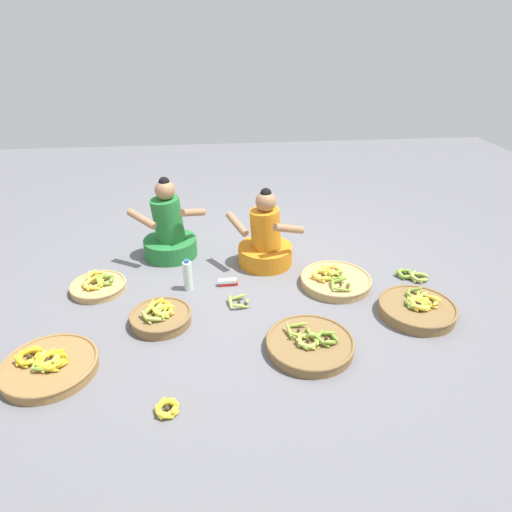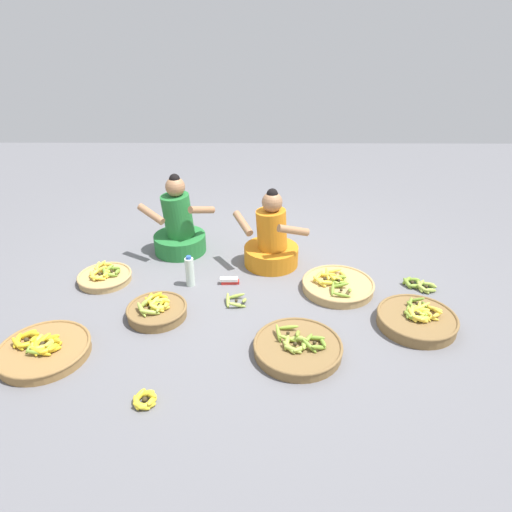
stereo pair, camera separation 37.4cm
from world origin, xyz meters
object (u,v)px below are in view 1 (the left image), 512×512
at_px(vendor_woman_behind, 169,232).
at_px(loose_bananas_front_left, 167,409).
at_px(vendor_woman_front, 265,241).
at_px(loose_bananas_back_right, 412,275).
at_px(loose_bananas_front_center, 239,302).
at_px(banana_basket_back_center, 417,308).
at_px(banana_basket_near_bicycle, 310,344).
at_px(banana_basket_near_vendor, 335,280).
at_px(banana_basket_mid_left, 161,317).
at_px(water_bottle, 188,275).
at_px(banana_basket_mid_right, 98,286).
at_px(packet_carton_stack, 228,282).
at_px(banana_basket_back_left, 49,366).

height_order(vendor_woman_behind, loose_bananas_front_left, vendor_woman_behind).
distance_m(vendor_woman_front, loose_bananas_back_right, 1.39).
bearing_deg(loose_bananas_front_center, banana_basket_back_center, -11.59).
xyz_separation_m(vendor_woman_front, loose_bananas_front_center, (-0.30, -0.69, -0.21)).
relative_size(banana_basket_near_bicycle, loose_bananas_front_left, 3.51).
xyz_separation_m(banana_basket_near_vendor, loose_bananas_back_right, (0.73, 0.04, -0.02)).
bearing_deg(banana_basket_mid_left, loose_bananas_front_center, 16.36).
height_order(vendor_woman_front, loose_bananas_front_left, vendor_woman_front).
bearing_deg(banana_basket_near_bicycle, water_bottle, 134.31).
relative_size(vendor_woman_front, banana_basket_mid_right, 1.59).
relative_size(banana_basket_mid_left, banana_basket_back_center, 0.79).
xyz_separation_m(vendor_woman_behind, packet_carton_stack, (0.54, -0.63, -0.23)).
distance_m(vendor_woman_front, banana_basket_back_center, 1.49).
bearing_deg(banana_basket_near_vendor, banana_basket_mid_left, -164.99).
distance_m(banana_basket_back_left, water_bottle, 1.32).
xyz_separation_m(banana_basket_back_center, packet_carton_stack, (-1.49, 0.61, -0.03)).
relative_size(vendor_woman_front, banana_basket_back_center, 1.25).
relative_size(banana_basket_mid_left, banana_basket_mid_right, 1.00).
height_order(banana_basket_near_vendor, loose_bananas_front_left, banana_basket_near_vendor).
bearing_deg(banana_basket_near_bicycle, vendor_woman_front, 97.10).
xyz_separation_m(banana_basket_back_left, water_bottle, (0.90, 0.95, 0.09)).
bearing_deg(banana_basket_mid_right, water_bottle, -4.72).
bearing_deg(vendor_woman_front, vendor_woman_behind, 164.09).
bearing_deg(packet_carton_stack, vendor_woman_behind, 130.47).
xyz_separation_m(banana_basket_near_vendor, packet_carton_stack, (-0.95, 0.10, -0.02)).
distance_m(banana_basket_near_vendor, packet_carton_stack, 0.96).
relative_size(vendor_woman_front, packet_carton_stack, 4.45).
distance_m(vendor_woman_front, packet_carton_stack, 0.57).
bearing_deg(loose_bananas_front_center, banana_basket_mid_right, 163.53).
distance_m(vendor_woman_behind, loose_bananas_back_right, 2.34).
xyz_separation_m(banana_basket_back_center, loose_bananas_front_left, (-1.93, -0.81, -0.03)).
xyz_separation_m(banana_basket_mid_left, loose_bananas_back_right, (2.23, 0.45, -0.03)).
bearing_deg(packet_carton_stack, banana_basket_back_center, -22.18).
bearing_deg(banana_basket_near_bicycle, packet_carton_stack, 120.09).
height_order(vendor_woman_behind, banana_basket_mid_left, vendor_woman_behind).
bearing_deg(water_bottle, banana_basket_mid_right, 175.28).
distance_m(banana_basket_mid_left, banana_basket_near_vendor, 1.55).
bearing_deg(banana_basket_back_center, banana_basket_near_vendor, 136.40).
height_order(vendor_woman_behind, loose_bananas_front_center, vendor_woman_behind).
distance_m(banana_basket_near_vendor, water_bottle, 1.30).
xyz_separation_m(banana_basket_mid_right, packet_carton_stack, (1.13, -0.04, -0.01)).
height_order(banana_basket_mid_right, water_bottle, water_bottle).
height_order(banana_basket_mid_left, banana_basket_mid_right, banana_basket_mid_left).
xyz_separation_m(vendor_woman_behind, banana_basket_near_vendor, (1.49, -0.73, -0.21)).
xyz_separation_m(banana_basket_mid_left, banana_basket_mid_right, (-0.58, 0.54, -0.01)).
xyz_separation_m(banana_basket_back_center, loose_bananas_back_right, (0.20, 0.55, -0.03)).
relative_size(vendor_woman_behind, banana_basket_mid_left, 1.70).
relative_size(banana_basket_near_bicycle, banana_basket_back_left, 1.00).
bearing_deg(vendor_woman_front, banana_basket_back_left, -140.45).
bearing_deg(loose_bananas_front_center, banana_basket_near_vendor, 14.04).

